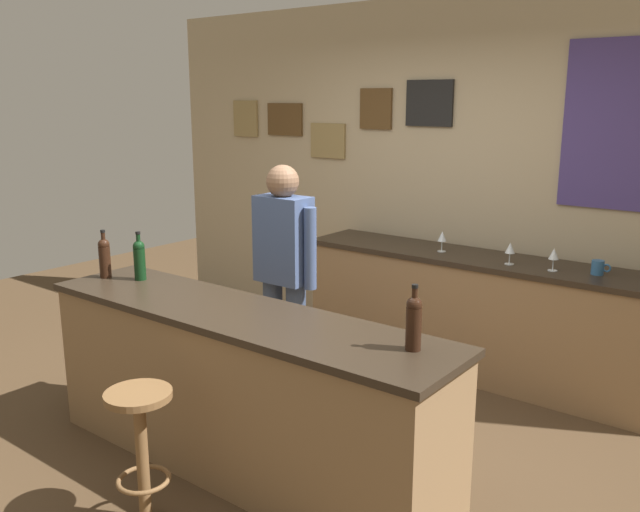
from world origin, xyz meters
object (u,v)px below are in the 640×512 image
(wine_bottle_b, at_px, (139,258))
(coffee_mug, at_px, (598,268))
(wine_glass_a, at_px, (442,237))
(wine_bottle_a, at_px, (105,256))
(wine_glass_c, at_px, (554,255))
(wine_bottle_c, at_px, (414,321))
(bartender, at_px, (284,270))
(bar_stool, at_px, (141,434))
(wine_glass_b, at_px, (510,249))

(wine_bottle_b, height_order, coffee_mug, wine_bottle_b)
(coffee_mug, bearing_deg, wine_glass_a, -179.19)
(wine_bottle_a, distance_m, wine_glass_c, 2.92)
(wine_bottle_c, height_order, coffee_mug, wine_bottle_c)
(wine_bottle_c, bearing_deg, coffee_mug, 82.74)
(wine_bottle_c, xyz_separation_m, coffee_mug, (0.25, 1.96, -0.11))
(bartender, relative_size, coffee_mug, 12.96)
(bar_stool, distance_m, wine_bottle_a, 1.41)
(wine_glass_a, distance_m, coffee_mug, 1.13)
(bar_stool, bearing_deg, wine_bottle_a, 150.60)
(wine_glass_a, distance_m, wine_glass_b, 0.56)
(wine_glass_b, bearing_deg, wine_bottle_b, -131.19)
(bar_stool, bearing_deg, wine_glass_c, 68.26)
(wine_glass_c, bearing_deg, bar_stool, -111.74)
(wine_bottle_c, relative_size, wine_glass_b, 1.97)
(bartender, distance_m, wine_glass_c, 1.80)
(bartender, bearing_deg, wine_bottle_a, -136.24)
(wine_bottle_a, bearing_deg, bartender, 43.76)
(wine_bottle_a, distance_m, wine_bottle_c, 2.17)
(wine_bottle_c, relative_size, wine_glass_a, 1.97)
(bartender, bearing_deg, wine_glass_c, 41.70)
(wine_bottle_b, relative_size, wine_bottle_c, 1.00)
(bar_stool, xyz_separation_m, wine_bottle_c, (1.06, 0.72, 0.60))
(bartender, distance_m, wine_bottle_a, 1.13)
(wine_glass_b, bearing_deg, bar_stool, -105.84)
(wine_glass_a, xyz_separation_m, wine_glass_c, (0.86, -0.07, 0.00))
(wine_bottle_a, xyz_separation_m, wine_bottle_c, (2.17, 0.09, 0.00))
(wine_bottle_a, relative_size, wine_glass_a, 1.97)
(bartender, xyz_separation_m, wine_bottle_a, (-0.81, -0.78, 0.12))
(bartender, relative_size, bar_stool, 2.38)
(wine_bottle_a, xyz_separation_m, wine_glass_a, (1.29, 2.04, -0.05))
(wine_bottle_a, bearing_deg, coffee_mug, 40.31)
(wine_glass_a, relative_size, wine_glass_b, 1.00)
(wine_bottle_b, bearing_deg, wine_bottle_a, -155.34)
(bartender, distance_m, wine_bottle_c, 1.53)
(bartender, bearing_deg, wine_bottle_c, -26.80)
(wine_glass_b, relative_size, coffee_mug, 1.24)
(bar_stool, relative_size, wine_bottle_c, 2.22)
(bar_stool, relative_size, wine_glass_c, 4.39)
(wine_glass_c, bearing_deg, wine_bottle_c, -89.47)
(wine_bottle_c, distance_m, wine_glass_b, 1.90)
(wine_glass_c, bearing_deg, coffee_mug, 16.87)
(bar_stool, bearing_deg, wine_bottle_b, 140.94)
(bartender, relative_size, wine_glass_b, 10.45)
(wine_bottle_b, relative_size, wine_glass_c, 1.97)
(bartender, xyz_separation_m, wine_glass_a, (0.48, 1.26, 0.07))
(wine_glass_c, bearing_deg, wine_glass_a, 175.67)
(wine_bottle_c, bearing_deg, wine_bottle_b, 179.78)
(wine_glass_b, distance_m, coffee_mug, 0.58)
(wine_bottle_b, distance_m, wine_glass_b, 2.48)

